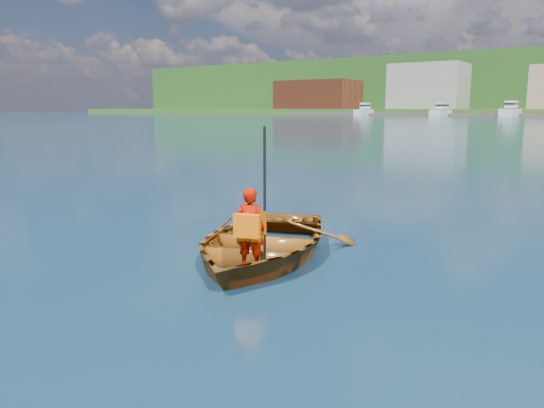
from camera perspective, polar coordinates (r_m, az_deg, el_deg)
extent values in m
plane|color=#153145|center=(7.34, -7.76, -6.97)|extent=(600.00, 600.00, 0.00)
imported|color=maroon|center=(7.80, -1.26, -4.16)|extent=(3.54, 4.21, 0.75)
imported|color=#AC0E00|center=(6.82, -2.36, -2.67)|extent=(0.45, 0.36, 1.08)
cube|color=orange|center=(6.70, -2.70, -2.38)|extent=(0.35, 0.20, 0.30)
cube|color=orange|center=(6.92, -2.05, -1.96)|extent=(0.35, 0.18, 0.30)
cube|color=orange|center=(6.85, -2.36, -3.64)|extent=(0.35, 0.30, 0.05)
cylinder|color=black|center=(6.84, -0.79, 0.63)|extent=(0.05, 0.05, 1.84)
cube|color=brown|center=(194.85, 4.93, 11.62)|extent=(28.00, 16.00, 10.00)
cube|color=gray|center=(178.92, 16.47, 12.02)|extent=(22.00, 16.00, 14.00)
cube|color=silver|center=(162.52, 9.85, 9.62)|extent=(2.54, 9.07, 2.05)
cube|color=silver|center=(163.35, 10.00, 10.36)|extent=(1.78, 4.08, 1.80)
cube|color=black|center=(163.35, 10.00, 10.40)|extent=(1.83, 4.26, 0.50)
cube|color=silver|center=(154.57, 17.69, 9.26)|extent=(3.09, 11.02, 2.03)
cube|color=silver|center=(155.62, 17.85, 10.04)|extent=(2.16, 4.96, 1.80)
cube|color=black|center=(155.62, 17.85, 10.07)|extent=(2.22, 5.18, 0.50)
cube|color=silver|center=(150.51, 24.22, 8.88)|extent=(3.40, 12.14, 2.34)
cube|color=silver|center=(151.71, 24.37, 9.75)|extent=(2.38, 5.46, 1.80)
cube|color=black|center=(151.71, 24.37, 9.79)|extent=(2.45, 5.71, 0.50)
cylinder|color=#382314|center=(294.13, 16.70, 13.32)|extent=(0.80, 0.80, 2.42)
sphere|color=#244E1B|center=(294.35, 16.74, 13.94)|extent=(4.52, 4.52, 4.52)
cylinder|color=#382314|center=(262.50, 24.56, 12.32)|extent=(0.80, 0.80, 2.42)
sphere|color=#244E1B|center=(262.69, 24.62, 13.02)|extent=(4.52, 4.52, 4.52)
cylinder|color=#382314|center=(261.07, -2.14, 11.21)|extent=(0.80, 0.80, 2.86)
sphere|color=#244E1B|center=(261.16, -2.15, 12.04)|extent=(5.34, 5.34, 5.34)
cylinder|color=#382314|center=(308.06, 8.74, 13.54)|extent=(0.80, 0.80, 4.04)
sphere|color=#244E1B|center=(308.43, 8.77, 14.54)|extent=(7.55, 7.55, 7.55)
cylinder|color=#382314|center=(244.24, 13.96, 11.82)|extent=(0.80, 0.80, 2.79)
sphere|color=#244E1B|center=(244.39, 14.00, 12.69)|extent=(5.20, 5.20, 5.20)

